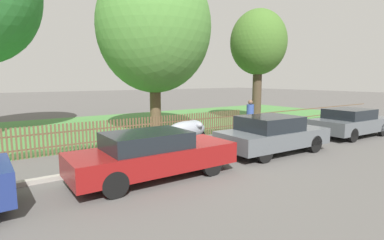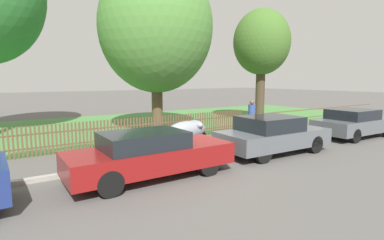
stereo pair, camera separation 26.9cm
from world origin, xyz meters
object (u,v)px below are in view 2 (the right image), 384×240
at_px(tree_behind_motorcycle, 156,27).
at_px(parked_car_black_saloon, 150,154).
at_px(parked_car_red_compact, 354,123).
at_px(parked_car_navy_estate, 272,134).
at_px(pedestrian_near_fence, 252,115).
at_px(tree_mid_park, 262,43).
at_px(covered_motorcycle, 188,130).

bearing_deg(tree_behind_motorcycle, parked_car_black_saloon, -118.59).
xyz_separation_m(parked_car_black_saloon, parked_car_red_compact, (10.27, 0.10, -0.00)).
height_order(parked_car_navy_estate, pedestrian_near_fence, pedestrian_near_fence).
height_order(tree_behind_motorcycle, pedestrian_near_fence, tree_behind_motorcycle).
xyz_separation_m(parked_car_black_saloon, pedestrian_near_fence, (6.64, 2.93, 0.29)).
bearing_deg(tree_mid_park, tree_behind_motorcycle, 179.04).
bearing_deg(tree_mid_park, parked_car_red_compact, -90.49).
bearing_deg(parked_car_red_compact, covered_motorcycle, 159.82).
bearing_deg(pedestrian_near_fence, tree_mid_park, -7.11).
relative_size(parked_car_navy_estate, tree_behind_motorcycle, 0.51).
relative_size(parked_car_black_saloon, covered_motorcycle, 2.34).
relative_size(parked_car_red_compact, tree_behind_motorcycle, 0.50).
relative_size(parked_car_black_saloon, parked_car_navy_estate, 1.06).
bearing_deg(parked_car_black_saloon, covered_motorcycle, 43.78).
height_order(parked_car_navy_estate, covered_motorcycle, parked_car_navy_estate).
distance_m(covered_motorcycle, pedestrian_near_fence, 3.53).
xyz_separation_m(covered_motorcycle, tree_behind_motorcycle, (0.19, 3.09, 4.49)).
xyz_separation_m(tree_behind_motorcycle, pedestrian_near_fence, (3.31, -3.17, -4.12)).
bearing_deg(parked_car_black_saloon, tree_behind_motorcycle, 61.31).
xyz_separation_m(parked_car_red_compact, tree_mid_park, (0.05, 5.89, 4.11)).
height_order(parked_car_navy_estate, tree_mid_park, tree_mid_park).
bearing_deg(covered_motorcycle, tree_mid_park, 20.52).
distance_m(parked_car_navy_estate, parked_car_red_compact, 5.43).
relative_size(parked_car_navy_estate, covered_motorcycle, 2.20).
bearing_deg(parked_car_navy_estate, tree_behind_motorcycle, 106.47).
xyz_separation_m(tree_behind_motorcycle, tree_mid_park, (7.00, -0.12, -0.30)).
bearing_deg(parked_car_navy_estate, parked_car_black_saloon, -176.69).
relative_size(parked_car_navy_estate, tree_mid_park, 0.61).
relative_size(parked_car_red_compact, pedestrian_near_fence, 2.44).
bearing_deg(tree_behind_motorcycle, parked_car_navy_estate, -75.79).
xyz_separation_m(covered_motorcycle, pedestrian_near_fence, (3.51, -0.08, 0.36)).
height_order(parked_car_navy_estate, parked_car_red_compact, parked_car_navy_estate).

